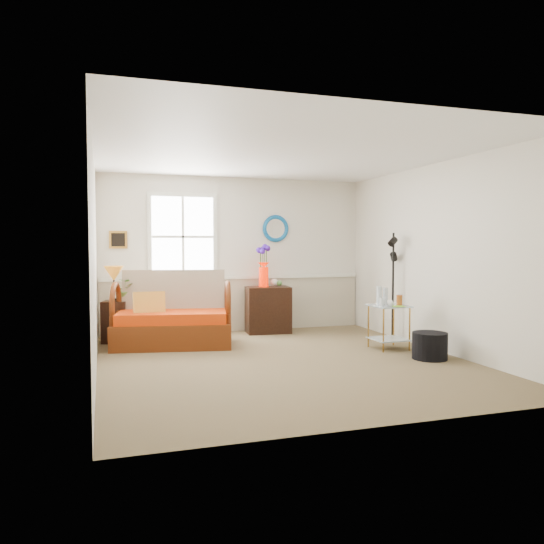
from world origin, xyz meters
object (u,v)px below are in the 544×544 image
object	(u,v)px
lamp_stand	(115,322)
side_table	(389,327)
cabinet	(268,310)
ottoman	(430,346)
floor_lamp	(393,286)
loveseat	(172,309)

from	to	relation	value
lamp_stand	side_table	distance (m)	4.04
cabinet	ottoman	distance (m)	2.94
floor_lamp	lamp_stand	bearing A→B (deg)	142.15
loveseat	cabinet	xyz separation A→B (m)	(1.67, 0.67, -0.16)
lamp_stand	cabinet	bearing A→B (deg)	3.05
lamp_stand	floor_lamp	distance (m)	4.27
lamp_stand	side_table	world-z (taller)	lamp_stand
floor_lamp	ottoman	bearing A→B (deg)	-123.83
ottoman	side_table	bearing A→B (deg)	101.97
loveseat	lamp_stand	size ratio (longest dim) A/B	2.66
cabinet	floor_lamp	world-z (taller)	floor_lamp
side_table	ottoman	world-z (taller)	side_table
lamp_stand	side_table	bearing A→B (deg)	-24.96
loveseat	cabinet	size ratio (longest dim) A/B	2.17
lamp_stand	side_table	xyz separation A→B (m)	(3.67, -1.71, -0.00)
loveseat	ottoman	distance (m)	3.61
lamp_stand	ottoman	size ratio (longest dim) A/B	1.40
loveseat	floor_lamp	size ratio (longest dim) A/B	1.01
side_table	floor_lamp	xyz separation A→B (m)	(0.42, 0.61, 0.52)
loveseat	side_table	distance (m)	3.11
loveseat	floor_lamp	distance (m)	3.36
side_table	cabinet	bearing A→B (deg)	123.42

